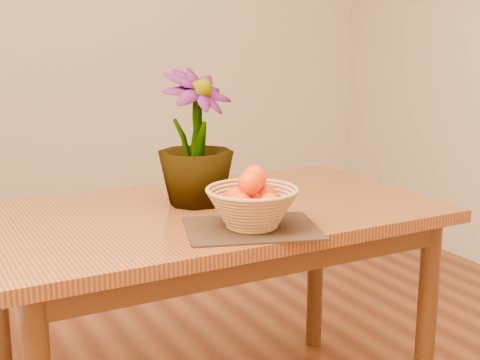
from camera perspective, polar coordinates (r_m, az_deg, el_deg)
name	(u,v)px	position (r m, az deg, el deg)	size (l,w,h in m)	color
wall_back	(56,19)	(3.87, -15.44, 13.13)	(4.00, 0.02, 2.70)	beige
table	(213,235)	(2.12, -2.32, -4.69)	(1.40, 0.80, 0.75)	brown
placemat	(252,228)	(1.88, 1.03, -4.15)	(0.37, 0.28, 0.01)	#341C13
wicker_basket	(252,209)	(1.86, 1.04, -2.53)	(0.26, 0.26, 0.11)	tan
orange_pile	(252,194)	(1.85, 1.05, -1.22)	(0.18, 0.17, 0.13)	#FA3704
potted_plant	(195,138)	(2.11, -3.82, 3.61)	(0.24, 0.24, 0.43)	#1D4C15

